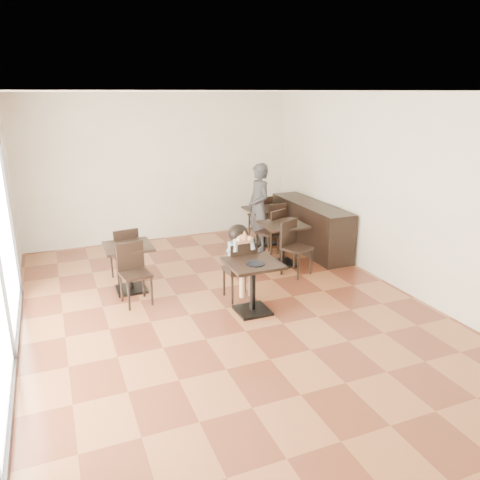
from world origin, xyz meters
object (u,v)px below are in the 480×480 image
cafe_table_left (130,268)px  cafe_table_back (264,226)px  child (239,262)px  child_chair (239,270)px  chair_left_a (124,253)px  adult_patron (259,207)px  chair_back_a (260,216)px  chair_mid_b (297,249)px  cafe_table_mid (283,244)px  chair_left_b (135,275)px  child_table (253,287)px  chair_back_b (282,228)px  chair_mid_a (270,233)px

cafe_table_left → cafe_table_back: 3.49m
child → cafe_table_left: child is taller
child_chair → chair_left_a: child_chair is taller
adult_patron → child: bearing=-33.7°
child_chair → chair_back_a: child_chair is taller
chair_mid_b → adult_patron: bearing=67.1°
cafe_table_mid → chair_mid_b: size_ratio=0.83×
cafe_table_back → chair_left_a: bearing=-163.5°
child → cafe_table_mid: 1.76m
cafe_table_mid → chair_left_a: chair_left_a is taller
adult_patron → cafe_table_mid: 1.17m
child → cafe_table_back: size_ratio=1.54×
child → cafe_table_back: 2.94m
chair_left_b → chair_back_a: bearing=29.3°
child_table → chair_left_a: (-1.57, 2.07, 0.08)m
cafe_table_left → chair_left_a: bearing=90.0°
chair_back_a → chair_back_b: (0.00, -1.10, 0.00)m
child_chair → chair_back_b: (1.75, 1.91, -0.01)m
child → chair_mid_b: (1.36, 0.55, -0.12)m
chair_back_a → cafe_table_back: bearing=71.6°
child → child_chair: bearing=0.0°
child_table → chair_mid_b: size_ratio=0.81×
chair_mid_b → chair_back_b: size_ratio=1.04×
adult_patron → chair_back_b: (0.42, -0.25, -0.43)m
child_chair → cafe_table_back: (1.59, 2.46, -0.09)m
chair_left_b → child_table: bearing=-40.5°
cafe_table_back → chair_mid_a: size_ratio=0.80×
child_chair → chair_left_b: (-1.57, 0.42, -0.00)m
adult_patron → chair_back_b: size_ratio=1.90×
chair_back_b → chair_left_b: bearing=-158.0°
child_table → adult_patron: 3.06m
adult_patron → chair_left_b: adult_patron is taller
adult_patron → chair_left_b: bearing=-61.1°
cafe_table_mid → chair_left_b: 3.00m
child_table → cafe_table_mid: 2.14m
child_table → chair_mid_b: 1.75m
cafe_table_left → chair_mid_b: 2.95m
child_chair → chair_back_a: size_ratio=1.02×
child_chair → cafe_table_back: bearing=-122.9°
child_table → adult_patron: adult_patron is taller
cafe_table_left → chair_back_a: (3.32, 2.04, 0.08)m
child_table → chair_mid_b: (1.36, 1.10, 0.09)m
child → adult_patron: size_ratio=0.67×
chair_left_b → chair_back_a: (3.32, 2.59, -0.00)m
adult_patron → cafe_table_back: bearing=136.7°
chair_back_b → chair_back_a: bearing=87.9°
child_chair → chair_back_b: size_ratio=1.02×
child_table → chair_mid_a: bearing=58.4°
cafe_table_left → chair_left_a: size_ratio=0.83×
cafe_table_back → chair_mid_a: chair_mid_a is taller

